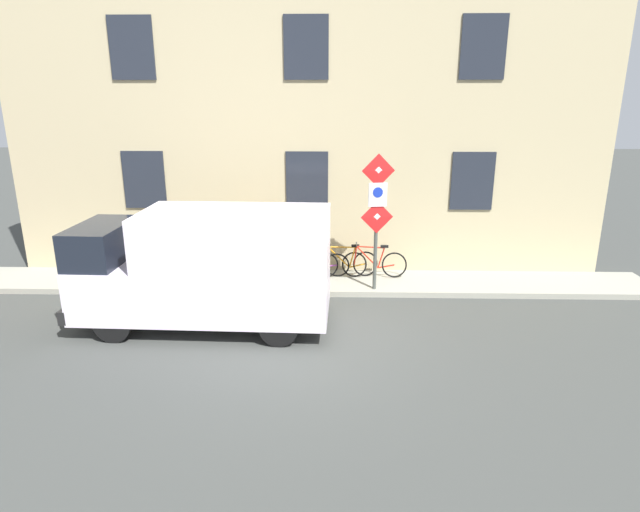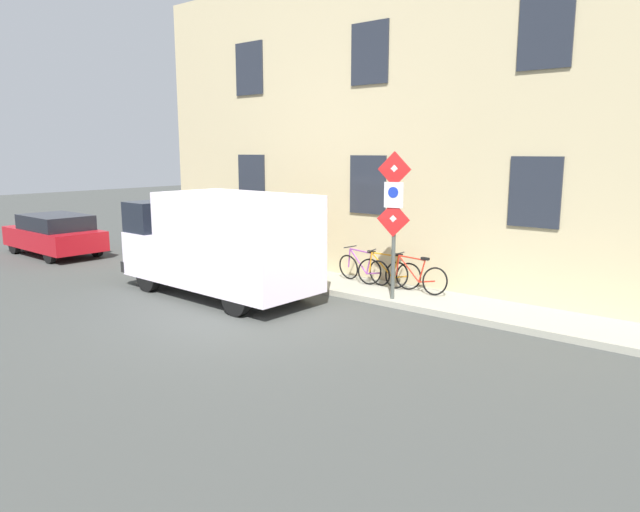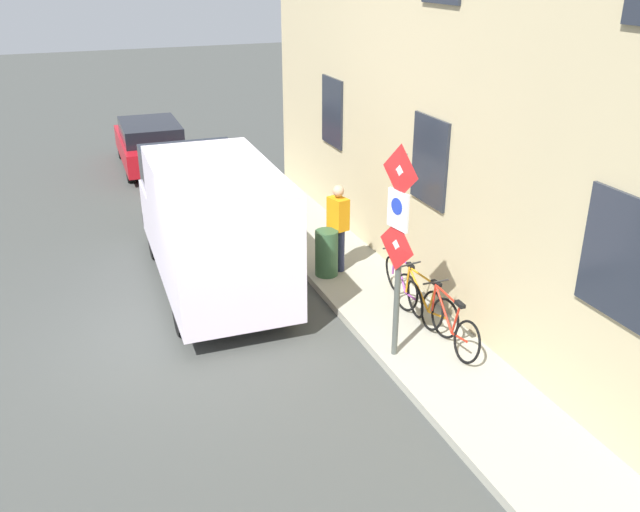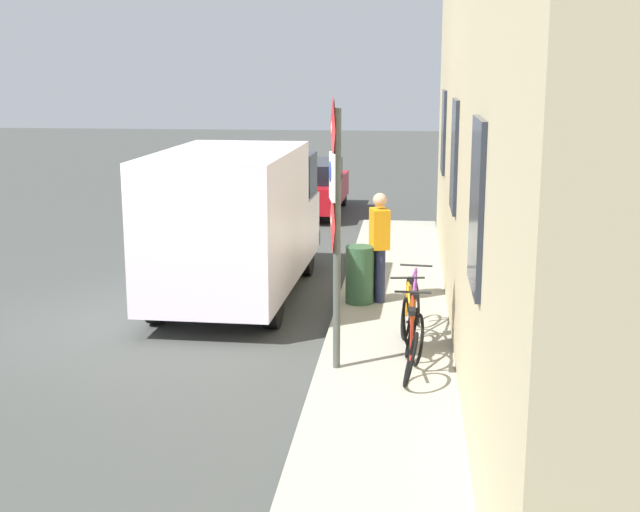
% 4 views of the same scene
% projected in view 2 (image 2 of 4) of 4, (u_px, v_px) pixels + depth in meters
% --- Properties ---
extents(ground_plane, '(80.00, 80.00, 0.00)m').
position_uv_depth(ground_plane, '(248.00, 319.00, 12.03)').
color(ground_plane, '#3D403D').
extents(sidewalk_slab, '(1.72, 17.62, 0.14)m').
position_uv_depth(sidewalk_slab, '(348.00, 286.00, 14.67)').
color(sidewalk_slab, gray).
rests_on(sidewalk_slab, ground_plane).
extents(building_facade, '(0.75, 15.62, 8.13)m').
position_uv_depth(building_facade, '(377.00, 127.00, 14.87)').
color(building_facade, tan).
rests_on(building_facade, ground_plane).
extents(sign_post_stacked, '(0.19, 0.56, 3.20)m').
position_uv_depth(sign_post_stacked, '(394.00, 208.00, 12.71)').
color(sign_post_stacked, '#474C47').
rests_on(sign_post_stacked, sidewalk_slab).
extents(delivery_van, '(2.15, 5.38, 2.50)m').
position_uv_depth(delivery_van, '(220.00, 242.00, 13.68)').
color(delivery_van, white).
rests_on(delivery_van, ground_plane).
extents(parked_hatchback, '(1.85, 4.04, 1.38)m').
position_uv_depth(parked_hatchback, '(55.00, 234.00, 19.21)').
color(parked_hatchback, '#AB121B').
rests_on(parked_hatchback, ground_plane).
extents(bicycle_red, '(0.46, 1.71, 0.89)m').
position_uv_depth(bicycle_red, '(415.00, 276.00, 13.72)').
color(bicycle_red, black).
rests_on(bicycle_red, sidewalk_slab).
extents(bicycle_orange, '(0.47, 1.71, 0.89)m').
position_uv_depth(bicycle_orange, '(388.00, 272.00, 14.19)').
color(bicycle_orange, black).
rests_on(bicycle_orange, sidewalk_slab).
extents(bicycle_purple, '(0.46, 1.71, 0.89)m').
position_uv_depth(bicycle_purple, '(363.00, 268.00, 14.66)').
color(bicycle_purple, black).
rests_on(bicycle_purple, sidewalk_slab).
extents(pedestrian, '(0.35, 0.45, 1.72)m').
position_uv_depth(pedestrian, '(299.00, 242.00, 15.24)').
color(pedestrian, '#262B47').
rests_on(pedestrian, sidewalk_slab).
extents(litter_bin, '(0.44, 0.44, 0.90)m').
position_uv_depth(litter_bin, '(296.00, 263.00, 15.01)').
color(litter_bin, '#2D5133').
rests_on(litter_bin, sidewalk_slab).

